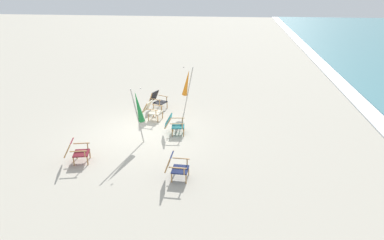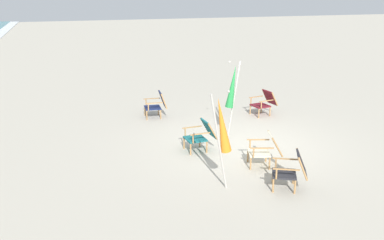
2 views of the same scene
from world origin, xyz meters
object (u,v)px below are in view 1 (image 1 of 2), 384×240
at_px(beach_chair_front_left, 175,166).
at_px(umbrella_furled_orange, 187,83).
at_px(beach_chair_front_right, 174,124).
at_px(beach_chair_mid_center, 157,99).
at_px(beach_chair_back_right, 152,110).
at_px(umbrella_furled_green, 138,107).
at_px(beach_chair_back_left, 76,151).

distance_m(beach_chair_front_left, umbrella_furled_orange, 5.47).
relative_size(beach_chair_front_right, beach_chair_front_left, 0.99).
bearing_deg(beach_chair_mid_center, beach_chair_front_right, 24.03).
relative_size(beach_chair_mid_center, umbrella_furled_orange, 0.42).
bearing_deg(beach_chair_back_right, umbrella_furled_green, 1.20).
distance_m(beach_chair_front_right, beach_chair_front_left, 3.16).
bearing_deg(umbrella_furled_green, beach_chair_back_left, -46.19).
bearing_deg(beach_chair_back_left, beach_chair_back_right, 156.55).
height_order(beach_chair_mid_center, beach_chair_back_left, beach_chair_mid_center).
relative_size(beach_chair_front_left, umbrella_furled_orange, 0.39).
xyz_separation_m(beach_chair_front_right, beach_chair_back_right, (-1.37, -1.16, -0.00)).
height_order(beach_chair_front_right, beach_chair_back_right, beach_chair_front_right).
xyz_separation_m(beach_chair_front_right, umbrella_furled_green, (0.85, -1.11, 0.95)).
bearing_deg(beach_chair_front_left, beach_chair_back_left, -100.43).
bearing_deg(umbrella_furled_orange, beach_chair_front_left, 3.10).
relative_size(beach_chair_front_right, umbrella_furled_green, 0.39).
bearing_deg(umbrella_furled_green, umbrella_furled_orange, 156.42).
height_order(beach_chair_front_left, beach_chair_back_right, beach_chair_front_left).
bearing_deg(beach_chair_front_left, beach_chair_mid_center, -163.47).
xyz_separation_m(beach_chair_front_right, beach_chair_mid_center, (-2.62, -1.17, 0.01)).
xyz_separation_m(beach_chair_mid_center, umbrella_furled_orange, (0.36, 1.41, 0.94)).
bearing_deg(beach_chair_back_right, beach_chair_front_right, 40.32).
relative_size(beach_chair_mid_center, umbrella_furled_green, 0.42).
height_order(beach_chair_mid_center, umbrella_furled_green, umbrella_furled_green).
height_order(beach_chair_front_left, beach_chair_back_left, beach_chair_front_left).
distance_m(beach_chair_front_right, umbrella_furled_green, 1.69).
bearing_deg(beach_chair_mid_center, umbrella_furled_green, 0.93).
bearing_deg(beach_chair_front_right, beach_chair_back_right, -139.68).
bearing_deg(beach_chair_back_left, umbrella_furled_orange, 147.10).
height_order(beach_chair_front_left, umbrella_furled_green, umbrella_furled_green).
relative_size(beach_chair_front_left, umbrella_furled_green, 0.39).
xyz_separation_m(beach_chair_front_right, umbrella_furled_orange, (-2.26, 0.24, 0.95)).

